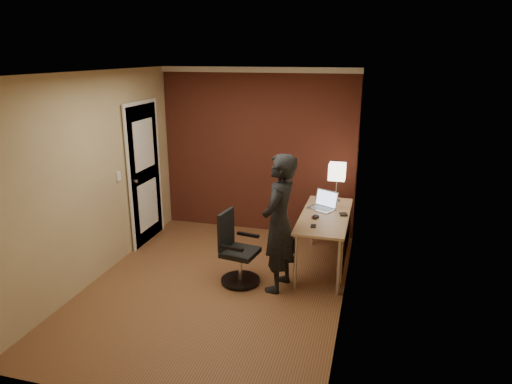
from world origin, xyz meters
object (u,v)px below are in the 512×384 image
Objects in this scene: person at (279,223)px; office_chair at (236,253)px; mouse at (315,217)px; phone at (313,226)px; laptop at (324,204)px; desk at (330,224)px; desk_lamp at (337,172)px; wallet at (343,214)px.

office_chair is at bearing -81.58° from person.
mouse reaches higher than phone.
office_chair is (-0.93, -0.91, -0.41)m from laptop.
desk is 0.92× the size of person.
person is (-0.52, -0.69, 0.22)m from desk.
phone is (-0.16, -1.03, -0.41)m from desk_lamp.
phone is at bearing 132.33° from person.
wallet is 0.13× the size of office_chair.
desk is 2.80× the size of desk_lamp.
wallet reaches higher than phone.
desk_lamp is 0.51m from laptop.
mouse is (-0.05, -0.41, -0.05)m from laptop.
desk is at bearing -90.12° from desk_lamp.
office_chair is (-0.87, -0.51, -0.36)m from mouse.
mouse is at bearing 155.56° from person.
phone is 0.98m from office_chair.
office_chair is (-0.89, -0.23, -0.35)m from phone.
desk is at bearing 67.85° from phone.
wallet is 0.99m from person.
laptop is at bearing 165.95° from person.
office_chair is at bearing -129.82° from desk_lamp.
person is (-0.35, -0.52, 0.07)m from mouse.
mouse is (-0.18, -0.18, 0.14)m from desk.
phone is (-0.16, -0.46, 0.13)m from desk.
phone is at bearing -109.23° from desk.
office_chair is (-1.05, -1.26, -0.76)m from desk_lamp.
laptop is 1.36m from office_chair.
mouse reaches higher than desk.
person is (0.53, -0.01, 0.43)m from office_chair.
office_chair reaches higher than phone.
person is (-0.36, -0.24, 0.08)m from phone.
laptop is 3.59× the size of phone.
desk is 0.32m from laptop.
laptop reaches higher than mouse.
mouse is at bearing -147.53° from wallet.
laptop is at bearing 118.09° from desk.
phone is 1.05× the size of wallet.
desk is at bearing 152.31° from person.
wallet is (0.27, -0.20, -0.05)m from laptop.
desk_lamp is 1.12m from phone.
desk_lamp is 1.81m from office_chair.
person reaches higher than wallet.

